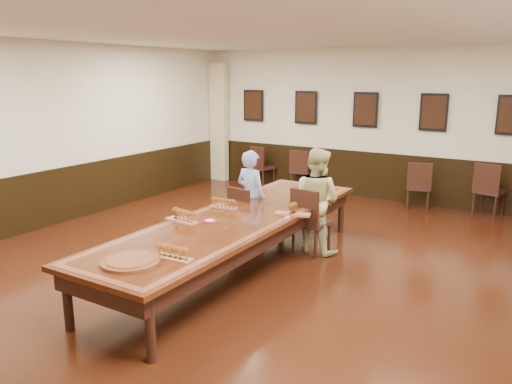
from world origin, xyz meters
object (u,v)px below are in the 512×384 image
Objects in this scene: chair_woman at (312,220)px; spare_chair_b at (301,170)px; chair_man at (247,215)px; spare_chair_a at (263,166)px; person_man at (251,197)px; spare_chair_d at (490,189)px; carved_platter at (131,262)px; conference_table at (237,227)px; person_woman at (316,201)px; spare_chair_c at (419,186)px.

chair_woman reaches higher than spare_chair_b.
chair_man is 0.98× the size of spare_chair_b.
chair_woman is at bearing 144.22° from spare_chair_a.
spare_chair_b is 3.89m from person_man.
chair_woman is 4.11m from spare_chair_d.
spare_chair_b is at bearing 102.17° from carved_platter.
conference_table is (2.41, -4.76, 0.13)m from spare_chair_a.
conference_table is at bearing 123.30° from chair_man.
chair_woman is 0.68× the size of person_man.
chair_woman is at bearing 90.00° from person_woman.
carved_platter is at bearing 107.46° from chair_man.
conference_table is 1.99m from carved_platter.
spare_chair_c reaches higher than chair_man.
spare_chair_b reaches higher than carved_platter.
spare_chair_b is at bearing -53.84° from person_woman.
carved_platter is (0.49, -2.97, 0.31)m from chair_man.
spare_chair_b is 0.92× the size of spare_chair_d.
person_man is (1.95, -3.67, 0.26)m from spare_chair_a.
carved_platter is (-2.56, -6.71, 0.26)m from spare_chair_d.
chair_man is 3.94m from spare_chair_c.
person_woman is at bearing 64.39° from conference_table.
conference_table is (1.45, -4.84, 0.14)m from spare_chair_b.
chair_man is at bearing 49.39° from spare_chair_c.
chair_woman reaches higher than spare_chair_a.
spare_chair_a is 0.19× the size of conference_table.
chair_man is 0.59× the size of person_woman.
spare_chair_b is 0.19× the size of conference_table.
person_woman is at bearing 107.68° from spare_chair_b.
spare_chair_a is at bearing -6.77° from spare_chair_b.
chair_man is at bearing 115.25° from conference_table.
carved_platter is at bearing 124.48° from spare_chair_a.
spare_chair_d reaches higher than chair_man.
spare_chair_d reaches higher than spare_chair_a.
chair_man is 0.92× the size of chair_woman.
spare_chair_c is 0.19× the size of conference_table.
person_man is at bearing -90.00° from chair_man.
spare_chair_c is 0.94× the size of spare_chair_d.
spare_chair_c is at bearing -95.96° from person_woman.
spare_chair_d is 5.39m from conference_table.
conference_table is (0.47, -0.99, 0.14)m from chair_man.
person_woman reaches higher than spare_chair_c.
spare_chair_a is at bearing -54.67° from chair_man.
person_woman is (-1.98, -3.48, 0.28)m from spare_chair_d.
carved_platter is (-0.56, -3.12, 0.27)m from chair_woman.
person_woman reaches higher than conference_table.
spare_chair_c is at bearing -108.93° from chair_man.
spare_chair_a is 5.33m from conference_table.
spare_chair_b is 2.79m from spare_chair_c.
chair_woman is 0.64× the size of person_woman.
spare_chair_d reaches higher than conference_table.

